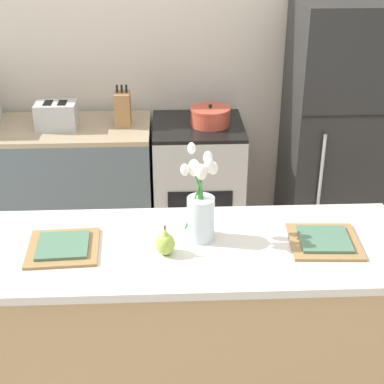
# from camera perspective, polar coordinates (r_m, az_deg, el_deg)

# --- Properties ---
(back_wall) EXTENTS (5.20, 0.08, 2.70)m
(back_wall) POSITION_cam_1_polar(r_m,az_deg,el_deg) (4.17, -1.10, 14.40)
(back_wall) COLOR silver
(back_wall) RESTS_ON ground_plane
(kitchen_island) EXTENTS (1.80, 0.66, 0.95)m
(kitchen_island) POSITION_cam_1_polar(r_m,az_deg,el_deg) (2.72, 0.24, -13.67)
(kitchen_island) COLOR tan
(kitchen_island) RESTS_ON ground_plane
(back_counter) EXTENTS (1.68, 0.60, 0.89)m
(back_counter) POSITION_cam_1_polar(r_m,az_deg,el_deg) (4.20, -15.46, 0.38)
(back_counter) COLOR slate
(back_counter) RESTS_ON ground_plane
(stove_range) EXTENTS (0.60, 0.61, 0.89)m
(stove_range) POSITION_cam_1_polar(r_m,az_deg,el_deg) (4.09, 0.56, 0.71)
(stove_range) COLOR #B2B5B7
(stove_range) RESTS_ON ground_plane
(refrigerator) EXTENTS (0.68, 0.67, 1.68)m
(refrigerator) POSITION_cam_1_polar(r_m,az_deg,el_deg) (4.09, 14.06, 5.93)
(refrigerator) COLOR black
(refrigerator) RESTS_ON ground_plane
(flower_vase) EXTENTS (0.15, 0.16, 0.40)m
(flower_vase) POSITION_cam_1_polar(r_m,az_deg,el_deg) (2.41, 0.85, -1.33)
(flower_vase) COLOR silver
(flower_vase) RESTS_ON kitchen_island
(pear_figurine) EXTENTS (0.08, 0.08, 0.13)m
(pear_figurine) POSITION_cam_1_polar(r_m,az_deg,el_deg) (2.36, -2.61, -4.93)
(pear_figurine) COLOR #9EBC47
(pear_figurine) RESTS_ON kitchen_island
(plate_setting_left) EXTENTS (0.30, 0.30, 0.02)m
(plate_setting_left) POSITION_cam_1_polar(r_m,az_deg,el_deg) (2.47, -12.39, -5.21)
(plate_setting_left) COLOR olive
(plate_setting_left) RESTS_ON kitchen_island
(plate_setting_right) EXTENTS (0.30, 0.30, 0.02)m
(plate_setting_right) POSITION_cam_1_polar(r_m,az_deg,el_deg) (2.51, 12.69, -4.63)
(plate_setting_right) COLOR olive
(plate_setting_right) RESTS_ON kitchen_island
(toaster) EXTENTS (0.28, 0.18, 0.17)m
(toaster) POSITION_cam_1_polar(r_m,az_deg,el_deg) (3.92, -13.01, 7.24)
(toaster) COLOR #B7BABC
(toaster) RESTS_ON back_counter
(cooking_pot) EXTENTS (0.27, 0.27, 0.14)m
(cooking_pot) POSITION_cam_1_polar(r_m,az_deg,el_deg) (3.88, 1.77, 7.36)
(cooking_pot) COLOR #CC4C38
(cooking_pot) RESTS_ON stove_range
(knife_block) EXTENTS (0.10, 0.14, 0.27)m
(knife_block) POSITION_cam_1_polar(r_m,az_deg,el_deg) (3.90, -6.73, 8.03)
(knife_block) COLOR #A37547
(knife_block) RESTS_ON back_counter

